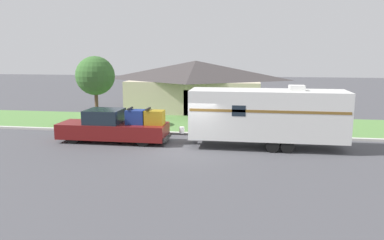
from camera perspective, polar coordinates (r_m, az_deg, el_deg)
ground_plane at (r=19.73m, az=0.09°, el=-4.68°), size 120.00×120.00×0.00m
curb_strip at (r=23.32m, az=1.49°, el=-2.15°), size 80.00×0.30×0.14m
lawn_strip at (r=26.88m, az=2.49°, el=-0.59°), size 80.00×7.00×0.03m
house_across_street at (r=33.23m, az=0.58°, el=5.42°), size 12.03×7.36×4.35m
pickup_truck at (r=21.92m, az=-11.71°, el=-1.03°), size 6.35×1.95×2.00m
travel_trailer at (r=20.40m, az=11.39°, el=0.84°), size 9.40×2.29×3.40m
mailbox at (r=24.43m, az=19.12°, el=0.07°), size 0.48×0.20×1.30m
tree_in_yard at (r=26.45m, az=-14.53°, el=6.52°), size 2.65×2.65×4.84m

